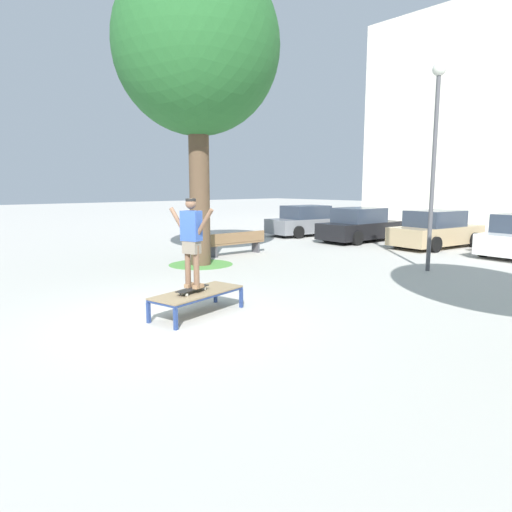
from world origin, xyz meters
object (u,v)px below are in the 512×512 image
Objects in this scene: park_bench at (236,243)px; light_post at (435,137)px; car_grey at (307,222)px; car_black at (360,226)px; tree_near_left at (197,48)px; skater at (192,237)px; car_tan at (436,230)px; skateboard at (193,289)px; skate_box at (197,294)px.

light_post is (6.16, 2.29, 3.38)m from park_bench.
car_grey is 1.03× the size of car_black.
car_black is at bearing -0.97° from car_grey.
car_black is (-0.39, 8.90, -5.82)m from tree_near_left.
park_bench is (-5.61, 5.55, -1.08)m from skater.
car_grey and car_tan have the same top height.
car_tan is 1.81× the size of park_bench.
skateboard is 0.19× the size of car_black.
skater is at bearing 109.65° from skateboard.
skateboard is 0.48× the size of skater.
car_tan is at bearing 98.27° from skater.
skate_box is 0.46× the size of car_grey.
car_black is 0.98× the size of car_tan.
tree_near_left reaches higher than car_grey.
car_black is 0.73× the size of light_post.
tree_near_left is (-4.75, 3.42, 4.98)m from skater.
skateboard is 7.89m from park_bench.
tree_near_left is at bearing -87.47° from car_black.
park_bench is (-0.47, -6.77, -0.24)m from car_black.
skater is 0.18× the size of tree_near_left.
light_post is at bearing 86.02° from skateboard.
car_grey is 6.56m from car_tan.
car_black is (3.28, -0.06, 0.00)m from car_grey.
tree_near_left is 11.49m from car_tan.
park_bench reaches higher than skate_box.
light_post is (0.55, 7.84, 3.29)m from skateboard.
skater reaches higher than car_grey.
park_bench is (-5.58, 5.43, 0.03)m from skate_box.
car_grey reaches higher than skateboard.
skate_box is 0.18m from skateboard.
tree_near_left is (-4.75, 3.42, 5.98)m from skateboard.
car_grey is (-8.39, 12.25, 0.28)m from skate_box.
light_post reaches higher than car_tan.
car_black is (-5.11, 12.20, 0.28)m from skate_box.
light_post is (5.29, 4.42, -2.69)m from tree_near_left.
skate_box is 0.46× the size of car_tan.
car_grey is 0.75× the size of light_post.
car_tan is 0.75× the size of light_post.
light_post reaches higher than car_black.
skater reaches higher than car_tan.
car_tan is at bearing 115.56° from light_post.
skateboard is 0.09× the size of tree_near_left.
car_grey is at bearing 112.27° from tree_near_left.
light_post reaches higher than skateboard.
car_tan is at bearing 63.03° from park_bench.
car_tan is (-1.85, 12.77, 0.28)m from skate_box.
car_grey is at bearing 124.22° from skateboard.
skater is 0.39× the size of car_tan.
car_grey reaches higher than park_bench.
tree_near_left is 7.40m from light_post.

